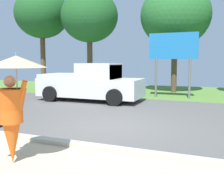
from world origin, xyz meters
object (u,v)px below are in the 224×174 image
(pickup_truck, at_px, (91,83))
(roadside_billboard, at_px, (173,51))
(tree_left_far, at_px, (42,14))
(monk_pedestrian, at_px, (13,105))
(tree_center_back, at_px, (89,17))
(tree_right_far, at_px, (175,16))

(pickup_truck, relative_size, roadside_billboard, 1.49)
(pickup_truck, bearing_deg, tree_left_far, 141.02)
(monk_pedestrian, height_order, pickup_truck, monk_pedestrian)
(monk_pedestrian, relative_size, tree_center_back, 0.32)
(roadside_billboard, relative_size, tree_center_back, 0.53)
(monk_pedestrian, distance_m, tree_right_far, 13.61)
(tree_left_far, bearing_deg, pickup_truck, -35.09)
(roadside_billboard, distance_m, tree_left_far, 10.14)
(roadside_billboard, distance_m, tree_center_back, 6.09)
(pickup_truck, bearing_deg, roadside_billboard, 31.19)
(pickup_truck, height_order, roadside_billboard, roadside_billboard)
(monk_pedestrian, distance_m, tree_center_back, 12.75)
(tree_right_far, bearing_deg, roadside_billboard, -83.49)
(roadside_billboard, bearing_deg, tree_center_back, 168.72)
(pickup_truck, xyz_separation_m, tree_center_back, (-1.87, 3.67, 3.98))
(monk_pedestrian, xyz_separation_m, roadside_billboard, (1.42, 10.38, 1.39))
(tree_left_far, bearing_deg, tree_right_far, 6.53)
(tree_right_far, bearing_deg, tree_left_far, -173.47)
(pickup_truck, height_order, tree_left_far, tree_left_far)
(monk_pedestrian, relative_size, tree_left_far, 0.30)
(tree_left_far, xyz_separation_m, tree_center_back, (4.07, -0.51, -0.52))
(pickup_truck, relative_size, tree_right_far, 0.76)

